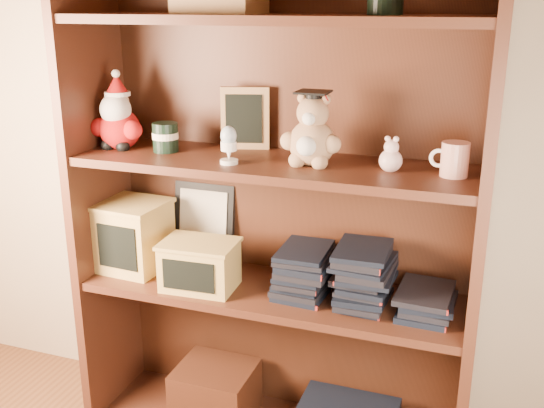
{
  "coord_description": "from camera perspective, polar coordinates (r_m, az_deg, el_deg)",
  "views": [
    {
      "loc": [
        0.43,
        -0.35,
        1.39
      ],
      "look_at": [
        -0.16,
        1.3,
        0.82
      ],
      "focal_mm": 42.0,
      "sensor_mm": 36.0,
      "label": 1
    }
  ],
  "objects": [
    {
      "name": "chalkboard_plaque",
      "position": [
        1.94,
        -2.42,
        7.6
      ],
      "size": [
        0.15,
        0.1,
        0.19
      ],
      "color": "#9E7547",
      "rests_on": "shelf_upper"
    },
    {
      "name": "book_stack_left",
      "position": [
        1.89,
        2.91,
        -6.04
      ],
      "size": [
        0.14,
        0.2,
        0.14
      ],
      "color": "black",
      "rests_on": "shelf_lower"
    },
    {
      "name": "santa_plush",
      "position": [
        2.01,
        -13.64,
        7.4
      ],
      "size": [
        0.17,
        0.13,
        0.25
      ],
      "color": "#A50F0F",
      "rests_on": "shelf_upper"
    },
    {
      "name": "certificate_frame",
      "position": [
        2.12,
        -6.12,
        -1.66
      ],
      "size": [
        0.21,
        0.05,
        0.26
      ],
      "color": "black",
      "rests_on": "shelf_lower"
    },
    {
      "name": "teacher_mug",
      "position": [
        1.7,
        16.0,
        3.87
      ],
      "size": [
        0.1,
        0.07,
        0.09
      ],
      "color": "silver",
      "rests_on": "shelf_upper"
    },
    {
      "name": "book_stack_right",
      "position": [
        1.85,
        13.62,
        -8.53
      ],
      "size": [
        0.14,
        0.2,
        0.06
      ],
      "color": "black",
      "rests_on": "shelf_lower"
    },
    {
      "name": "pink_figurine",
      "position": [
        1.72,
        10.6,
        4.13
      ],
      "size": [
        0.06,
        0.06,
        0.1
      ],
      "color": "beige",
      "rests_on": "shelf_upper"
    },
    {
      "name": "teachers_tin",
      "position": [
        1.94,
        -9.53,
        5.95
      ],
      "size": [
        0.08,
        0.08,
        0.09
      ],
      "color": "black",
      "rests_on": "shelf_upper"
    },
    {
      "name": "egg_cup",
      "position": [
        1.77,
        -3.9,
        5.43
      ],
      "size": [
        0.05,
        0.05,
        0.11
      ],
      "color": "white",
      "rests_on": "shelf_upper"
    },
    {
      "name": "shelf_lower",
      "position": [
        1.95,
        0.0,
        -7.91
      ],
      "size": [
        1.14,
        0.33,
        0.02
      ],
      "color": "#452113",
      "rests_on": "ground"
    },
    {
      "name": "treats_box",
      "position": [
        2.1,
        -12.29,
        -2.75
      ],
      "size": [
        0.22,
        0.22,
        0.22
      ],
      "color": "tan",
      "rests_on": "shelf_lower"
    },
    {
      "name": "pencils_box",
      "position": [
        1.94,
        -6.51,
        -5.41
      ],
      "size": [
        0.23,
        0.17,
        0.15
      ],
      "color": "tan",
      "rests_on": "shelf_lower"
    },
    {
      "name": "bookcase",
      "position": [
        1.91,
        0.44,
        -0.73
      ],
      "size": [
        1.2,
        0.35,
        1.6
      ],
      "color": "#452113",
      "rests_on": "ground"
    },
    {
      "name": "grad_teddy_bear",
      "position": [
        1.75,
        3.58,
        6.06
      ],
      "size": [
        0.17,
        0.15,
        0.21
      ],
      "color": "tan",
      "rests_on": "shelf_upper"
    },
    {
      "name": "book_stack_mid",
      "position": [
        1.84,
        8.27,
        -6.29
      ],
      "size": [
        0.14,
        0.2,
        0.18
      ],
      "color": "black",
      "rests_on": "shelf_lower"
    },
    {
      "name": "shelf_upper",
      "position": [
        1.82,
        0.0,
        3.53
      ],
      "size": [
        1.14,
        0.33,
        0.02
      ],
      "color": "#452113",
      "rests_on": "ground"
    }
  ]
}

